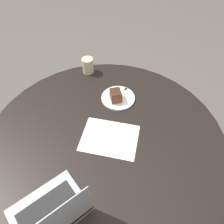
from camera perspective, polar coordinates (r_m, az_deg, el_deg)
ground_plane at (r=1.85m, az=-1.27°, el=-19.47°), size 12.00×12.00×0.00m
dining_table at (r=1.29m, az=-1.74°, el=-9.19°), size 1.32×1.32×0.73m
paper_document at (r=1.20m, az=-0.59°, el=-6.65°), size 0.30×0.23×0.00m
plate at (r=1.39m, az=1.60°, el=3.70°), size 0.21×0.21×0.01m
cake_slice at (r=1.35m, az=1.13°, el=4.32°), size 0.09×0.10×0.07m
fork at (r=1.40m, az=2.37°, el=4.80°), size 0.09×0.16×0.00m
coffee_glass at (r=1.57m, az=-6.33°, el=11.97°), size 0.08×0.08×0.11m
laptop at (r=1.02m, az=-15.85°, el=-23.94°), size 0.36×0.38×0.24m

